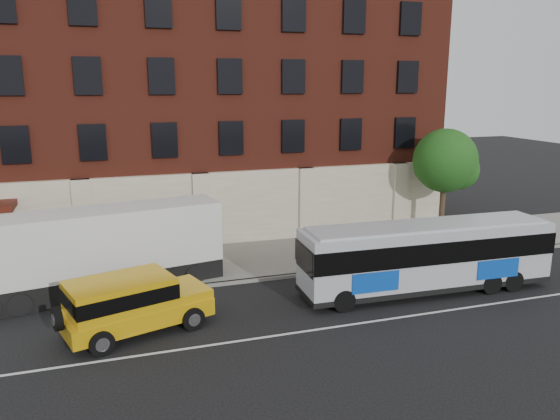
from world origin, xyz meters
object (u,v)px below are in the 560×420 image
object	(u,v)px
yellow_suv	(130,301)
city_bus	(427,254)
shipping_container	(93,253)
sign_pole	(14,273)
street_tree	(446,163)

from	to	relation	value
yellow_suv	city_bus	bearing A→B (deg)	1.10
city_bus	yellow_suv	distance (m)	12.34
shipping_container	city_bus	bearing A→B (deg)	-17.22
sign_pole	street_tree	world-z (taller)	street_tree
sign_pole	city_bus	distance (m)	16.96
city_bus	yellow_suv	world-z (taller)	city_bus
shipping_container	street_tree	bearing A→B (deg)	8.02
yellow_suv	shipping_container	xyz separation A→B (m)	(-1.26, 4.45, 0.59)
sign_pole	street_tree	size ratio (longest dim) A/B	0.40
street_tree	yellow_suv	bearing A→B (deg)	-158.15
street_tree	sign_pole	bearing A→B (deg)	-171.39
sign_pole	street_tree	distance (m)	22.49
street_tree	city_bus	distance (m)	9.21
sign_pole	yellow_suv	xyz separation A→B (m)	(4.26, -3.79, -0.25)
sign_pole	yellow_suv	world-z (taller)	sign_pole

